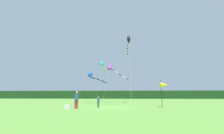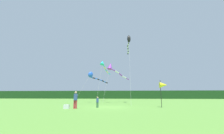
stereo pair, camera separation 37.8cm
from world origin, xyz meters
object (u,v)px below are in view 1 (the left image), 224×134
object	(u,v)px
person_child	(98,102)
kite_black	(129,41)
banner_flag_pole	(164,85)
person_adult	(77,99)
kite_purple	(112,68)
kite_cyan	(102,64)
cooler_box	(68,107)
kite_blue	(92,76)

from	to	relation	value
person_child	kite_black	distance (m)	14.32
banner_flag_pole	person_adult	bearing A→B (deg)	-166.44
banner_flag_pole	kite_purple	world-z (taller)	kite_purple
person_child	kite_cyan	world-z (taller)	kite_cyan
kite_purple	cooler_box	bearing A→B (deg)	-108.13
kite_black	kite_cyan	distance (m)	11.66
kite_cyan	kite_purple	bearing A→B (deg)	-69.61
kite_cyan	banner_flag_pole	bearing A→B (deg)	-60.28
kite_cyan	kite_blue	bearing A→B (deg)	-97.35
person_child	kite_black	xyz separation A→B (m)	(4.01, 8.77, 10.59)
kite_purple	kite_cyan	bearing A→B (deg)	110.39
kite_black	banner_flag_pole	bearing A→B (deg)	-64.49
person_child	kite_cyan	distance (m)	20.32
person_adult	cooler_box	world-z (taller)	person_adult
person_adult	kite_purple	xyz separation A→B (m)	(3.02, 11.43, 5.46)
person_adult	kite_blue	distance (m)	12.97
person_child	kite_purple	distance (m)	11.61
person_adult	kite_black	distance (m)	15.70
person_child	kite_cyan	bearing A→B (deg)	96.86
person_child	cooler_box	size ratio (longest dim) A/B	2.13
person_child	kite_black	size ratio (longest dim) A/B	0.10
person_child	cooler_box	world-z (taller)	person_child
kite_purple	kite_black	distance (m)	5.86
person_child	kite_purple	world-z (taller)	kite_purple
person_adult	kite_purple	size ratio (longest dim) A/B	0.24
cooler_box	kite_black	xyz separation A→B (m)	(6.95, 10.47, 11.06)
person_adult	kite_blue	world-z (taller)	kite_blue
person_child	cooler_box	xyz separation A→B (m)	(-2.94, -1.70, -0.46)
person_child	banner_flag_pole	xyz separation A→B (m)	(7.73, 0.96, 1.89)
cooler_box	person_adult	bearing A→B (deg)	19.46
cooler_box	person_child	bearing A→B (deg)	30.06
banner_flag_pole	kite_black	world-z (taller)	kite_black
kite_blue	kite_black	bearing A→B (deg)	-15.95
person_child	cooler_box	bearing A→B (deg)	-149.94
kite_cyan	person_child	bearing A→B (deg)	-83.14
banner_flag_pole	cooler_box	bearing A→B (deg)	-165.97
banner_flag_pole	kite_purple	size ratio (longest dim) A/B	0.41
banner_flag_pole	kite_blue	world-z (taller)	kite_blue
kite_black	kite_purple	bearing A→B (deg)	158.09
kite_black	kite_cyan	size ratio (longest dim) A/B	1.24
kite_purple	kite_blue	xyz separation A→B (m)	(-4.08, 0.81, -1.30)
kite_black	kite_blue	size ratio (longest dim) A/B	2.04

